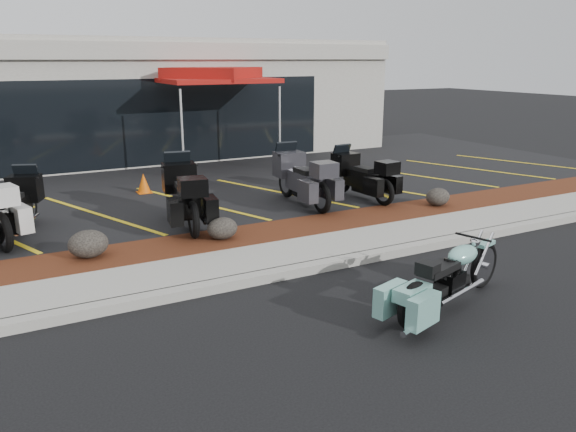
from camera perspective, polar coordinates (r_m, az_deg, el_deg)
ground at (r=8.39m, az=3.45°, el=-8.06°), size 90.00×90.00×0.00m
curb at (r=9.08m, az=0.50°, el=-5.62°), size 24.00×0.25×0.15m
sidewalk at (r=9.66m, az=-1.47°, el=-4.28°), size 24.00×1.20×0.15m
mulch_bed at (r=10.69m, az=-4.34°, el=-2.30°), size 24.00×1.20×0.16m
upper_lot at (r=15.63m, az=-12.32°, el=3.15°), size 26.00×9.60×0.15m
dealership_building at (r=21.44m, az=-17.32°, el=11.35°), size 18.00×8.16×4.00m
boulder_left at (r=9.95m, az=-19.63°, el=-2.69°), size 0.66×0.55×0.47m
boulder_mid at (r=10.40m, az=-6.70°, el=-1.25°), size 0.57×0.48×0.41m
boulder_right at (r=13.14m, az=14.97°, el=1.89°), size 0.57×0.47×0.40m
hero_cruiser at (r=8.97m, az=19.32°, el=-4.11°), size 2.77×1.43×0.95m
touring_black_front at (r=12.45m, az=-24.90°, el=2.07°), size 1.53×2.23×1.21m
touring_black_mid at (r=12.08m, az=-11.06°, el=3.27°), size 1.25×2.47×1.38m
touring_grey at (r=13.42m, az=-0.15°, el=4.73°), size 0.92×2.33×1.35m
touring_black_rear at (r=13.94m, az=5.50°, el=4.81°), size 1.01×2.16×1.22m
traffic_cone at (r=14.41m, az=-14.45°, el=3.26°), size 0.36×0.36×0.49m
popup_canopy at (r=17.48m, az=-7.66°, el=13.86°), size 3.64×3.64×2.98m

